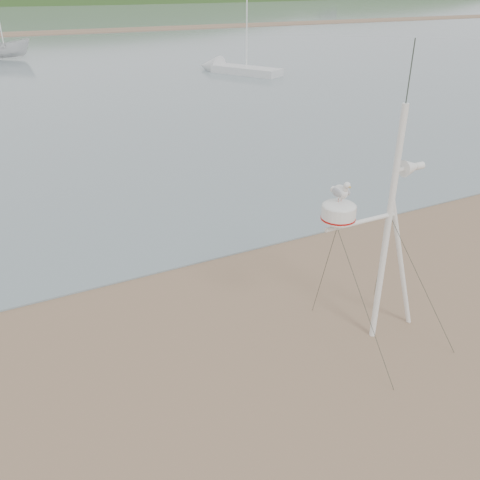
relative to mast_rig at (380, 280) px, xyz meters
name	(u,v)px	position (x,y,z in m)	size (l,w,h in m)	color
ground	(105,431)	(-4.99, 0.08, -1.27)	(560.00, 560.00, 0.00)	#7E6049
hill_ridge	(15,52)	(13.53, 235.08, -20.96)	(620.00, 180.00, 80.00)	#213A17
mast_rig	(380,280)	(0.00, 0.00, 0.00)	(2.32, 2.48, 5.24)	white
boat_white	(1,32)	(-2.41, 44.82, 0.93)	(1.62, 1.67, 4.32)	silver
sailboat_white_near	(226,68)	(11.43, 29.67, -0.96)	(4.69, 6.92, 6.88)	silver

